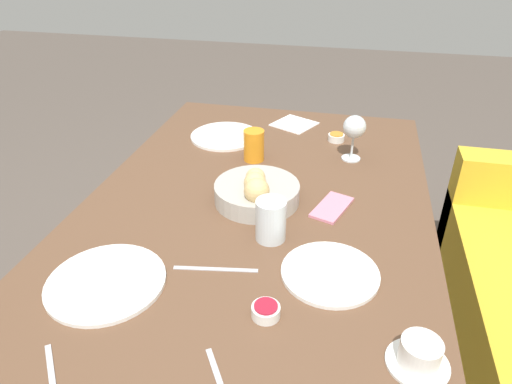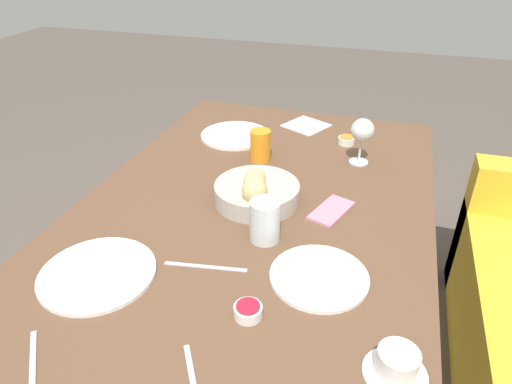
# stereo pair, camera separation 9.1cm
# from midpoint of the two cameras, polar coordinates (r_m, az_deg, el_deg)

# --- Properties ---
(ground_plane) EXTENTS (10.00, 10.00, 0.00)m
(ground_plane) POSITION_cam_midpoint_polar(r_m,az_deg,el_deg) (1.78, -1.74, -21.44)
(ground_plane) COLOR #564C44
(dining_table) EXTENTS (1.57, 0.98, 0.71)m
(dining_table) POSITION_cam_midpoint_polar(r_m,az_deg,el_deg) (1.34, -2.16, -4.71)
(dining_table) COLOR brown
(dining_table) RESTS_ON ground_plane
(bread_basket) EXTENTS (0.24, 0.24, 0.11)m
(bread_basket) POSITION_cam_midpoint_polar(r_m,az_deg,el_deg) (1.30, -2.00, 0.04)
(bread_basket) COLOR #B2ADA3
(bread_basket) RESTS_ON dining_table
(plate_near_left) EXTENTS (0.26, 0.26, 0.01)m
(plate_near_left) POSITION_cam_midpoint_polar(r_m,az_deg,el_deg) (1.73, -5.38, 6.95)
(plate_near_left) COLOR white
(plate_near_left) RESTS_ON dining_table
(plate_near_right) EXTENTS (0.27, 0.27, 0.01)m
(plate_near_right) POSITION_cam_midpoint_polar(r_m,az_deg,el_deg) (1.11, -20.53, -10.55)
(plate_near_right) COLOR white
(plate_near_right) RESTS_ON dining_table
(plate_far_center) EXTENTS (0.23, 0.23, 0.01)m
(plate_far_center) POSITION_cam_midpoint_polar(r_m,az_deg,el_deg) (1.07, 6.80, -10.08)
(plate_far_center) COLOR white
(plate_far_center) RESTS_ON dining_table
(juice_glass) EXTENTS (0.07, 0.07, 0.11)m
(juice_glass) POSITION_cam_midpoint_polar(r_m,az_deg,el_deg) (1.53, -1.98, 5.82)
(juice_glass) COLOR orange
(juice_glass) RESTS_ON dining_table
(water_tumbler) EXTENTS (0.08, 0.08, 0.11)m
(water_tumbler) POSITION_cam_midpoint_polar(r_m,az_deg,el_deg) (1.14, -0.42, -3.58)
(water_tumbler) COLOR silver
(water_tumbler) RESTS_ON dining_table
(wine_glass) EXTENTS (0.08, 0.08, 0.16)m
(wine_glass) POSITION_cam_midpoint_polar(r_m,az_deg,el_deg) (1.54, 10.53, 7.79)
(wine_glass) COLOR silver
(wine_glass) RESTS_ON dining_table
(coffee_cup) EXTENTS (0.12, 0.12, 0.06)m
(coffee_cup) POSITION_cam_midpoint_polar(r_m,az_deg,el_deg) (0.91, 16.93, -19.01)
(coffee_cup) COLOR white
(coffee_cup) RESTS_ON dining_table
(jam_bowl_berry) EXTENTS (0.06, 0.06, 0.03)m
(jam_bowl_berry) POSITION_cam_midpoint_polar(r_m,az_deg,el_deg) (0.96, -1.56, -14.69)
(jam_bowl_berry) COLOR white
(jam_bowl_berry) RESTS_ON dining_table
(jam_bowl_honey) EXTENTS (0.06, 0.06, 0.03)m
(jam_bowl_honey) POSITION_cam_midpoint_polar(r_m,az_deg,el_deg) (1.71, 8.49, 6.76)
(jam_bowl_honey) COLOR white
(jam_bowl_honey) RESTS_ON dining_table
(fork_silver) EXTENTS (0.04, 0.20, 0.00)m
(fork_silver) POSITION_cam_midpoint_polar(r_m,az_deg,el_deg) (1.09, -7.51, -9.61)
(fork_silver) COLOR #B7B7BC
(fork_silver) RESTS_ON dining_table
(spoon_coffee) EXTENTS (0.12, 0.10, 0.00)m
(spoon_coffee) POSITION_cam_midpoint_polar(r_m,az_deg,el_deg) (0.97, -26.84, -19.84)
(spoon_coffee) COLOR #B7B7BC
(spoon_coffee) RESTS_ON dining_table
(napkin) EXTENTS (0.20, 0.20, 0.00)m
(napkin) POSITION_cam_midpoint_polar(r_m,az_deg,el_deg) (1.84, 3.38, 8.45)
(napkin) COLOR white
(napkin) RESTS_ON dining_table
(cell_phone) EXTENTS (0.17, 0.12, 0.01)m
(cell_phone) POSITION_cam_midpoint_polar(r_m,az_deg,el_deg) (1.30, 7.50, -1.94)
(cell_phone) COLOR pink
(cell_phone) RESTS_ON dining_table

